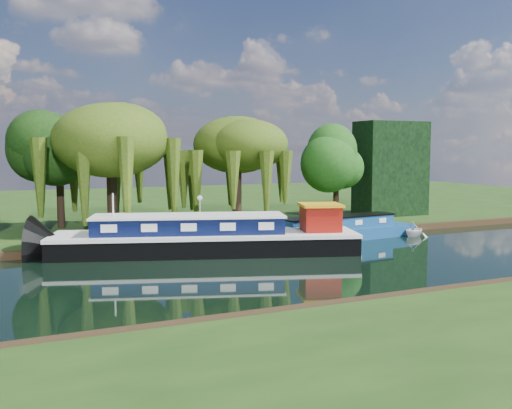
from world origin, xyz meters
name	(u,v)px	position (x,y,z in m)	size (l,w,h in m)	color
ground	(259,270)	(0.00, 0.00, 0.00)	(120.00, 120.00, 0.00)	black
far_bank	(122,206)	(0.00, 34.00, 0.23)	(120.00, 52.00, 0.45)	#18350E
dutch_barge	(208,238)	(-0.76, 5.41, 0.92)	(17.99, 9.28, 3.72)	black
narrowboat	(339,231)	(8.90, 6.43, 0.63)	(12.28, 3.25, 1.77)	navy
white_cruiser	(414,236)	(14.61, 5.62, 0.00)	(1.89, 2.20, 1.16)	silver
willow_left	(111,143)	(-4.64, 14.14, 6.52)	(6.98, 6.98, 8.36)	black
willow_right	(237,154)	(4.34, 13.23, 5.76)	(5.97, 5.97, 7.27)	black
tree_far_mid	(59,154)	(-7.72, 17.30, 5.73)	(4.67, 4.67, 7.64)	black
tree_far_right	(336,163)	(13.09, 13.35, 5.00)	(4.03, 4.03, 6.59)	black
conifer_hedge	(391,169)	(19.00, 14.00, 4.45)	(6.00, 3.00, 8.00)	black
lamppost	(200,204)	(0.50, 10.50, 2.42)	(0.36, 0.36, 2.56)	silver
mooring_posts	(196,230)	(-0.50, 8.40, 0.95)	(19.16, 0.16, 1.00)	silver
reeds_near	(476,276)	(6.87, -7.57, 0.55)	(33.70, 1.50, 1.10)	#184813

